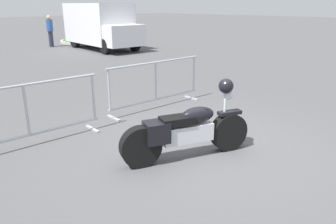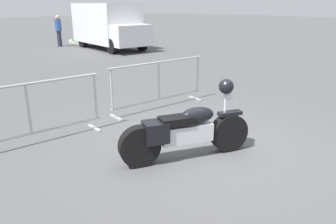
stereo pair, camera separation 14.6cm
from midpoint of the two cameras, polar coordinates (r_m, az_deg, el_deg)
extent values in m
plane|color=#4C4C4F|center=(5.50, 5.54, -6.16)|extent=(120.00, 120.00, 0.00)
cylinder|color=black|center=(5.37, 9.71, -3.43)|extent=(0.63, 0.41, 0.62)
cylinder|color=black|center=(4.78, -5.66, -6.04)|extent=(0.63, 0.41, 0.62)
cube|color=silver|center=(4.99, 2.50, -3.68)|extent=(0.83, 0.54, 0.27)
ellipsoid|color=black|center=(4.97, 4.35, -0.51)|extent=(0.59, 0.45, 0.25)
cube|color=black|center=(4.84, 0.69, -1.45)|extent=(0.57, 0.45, 0.12)
cube|color=black|center=(4.78, -2.92, -3.49)|extent=(0.44, 0.42, 0.31)
cube|color=black|center=(5.26, 9.90, -0.12)|extent=(0.41, 0.28, 0.06)
cylinder|color=silver|center=(5.17, 9.08, 1.12)|extent=(0.05, 0.05, 0.43)
sphere|color=silver|center=(5.15, 9.62, 2.97)|extent=(0.15, 0.15, 0.15)
sphere|color=black|center=(5.09, 9.25, 4.48)|extent=(0.23, 0.23, 0.23)
cylinder|color=#9EA0A5|center=(5.70, -24.64, 4.26)|extent=(2.53, 0.27, 0.04)
cylinder|color=#9EA0A5|center=(5.94, -23.56, -3.70)|extent=(2.53, 0.27, 0.04)
cylinder|color=#9EA0A5|center=(5.81, -24.09, 0.20)|extent=(0.05, 0.05, 0.85)
cylinder|color=#9EA0A5|center=(6.25, -13.50, 2.51)|extent=(0.05, 0.05, 0.85)
cube|color=#9EA0A5|center=(6.40, -13.65, -2.86)|extent=(0.10, 0.44, 0.03)
cylinder|color=#9EA0A5|center=(7.29, -2.74, 8.65)|extent=(2.53, 0.27, 0.04)
cylinder|color=#9EA0A5|center=(7.48, -2.64, 2.23)|extent=(2.53, 0.27, 0.04)
cylinder|color=#9EA0A5|center=(6.71, -10.84, 3.77)|extent=(0.05, 0.05, 0.85)
cylinder|color=#9EA0A5|center=(7.38, -2.69, 5.40)|extent=(0.05, 0.05, 0.85)
cylinder|color=#9EA0A5|center=(8.18, 4.02, 6.65)|extent=(0.05, 0.05, 0.85)
cube|color=#9EA0A5|center=(6.91, -10.04, -1.03)|extent=(0.10, 0.44, 0.03)
cube|color=#9EA0A5|center=(8.27, 3.58, 2.45)|extent=(0.10, 0.44, 0.03)
cube|color=silver|center=(18.16, -12.29, 14.88)|extent=(2.47, 4.31, 2.00)
cube|color=silver|center=(16.03, -7.84, 13.03)|extent=(1.99, 1.12, 1.00)
cylinder|color=black|center=(16.87, -6.06, 11.71)|extent=(0.32, 0.74, 0.72)
cylinder|color=black|center=(16.00, -11.14, 11.12)|extent=(0.32, 0.74, 0.72)
cylinder|color=black|center=(19.68, -11.59, 12.38)|extent=(0.32, 0.74, 0.72)
cylinder|color=black|center=(18.94, -16.13, 11.82)|extent=(0.32, 0.74, 0.72)
cylinder|color=#262838|center=(19.64, -19.91, 11.86)|extent=(0.28, 0.28, 0.85)
cylinder|color=#2D4C8C|center=(19.58, -20.14, 13.99)|extent=(0.39, 0.39, 0.62)
sphere|color=tan|center=(19.56, -20.28, 15.21)|extent=(0.22, 0.22, 0.22)
cylinder|color=#ADA89E|center=(21.58, -13.43, 11.97)|extent=(3.72, 3.72, 0.14)
cylinder|color=#38662D|center=(21.58, -13.45, 12.19)|extent=(3.42, 3.42, 0.02)
sphere|color=#3D7A38|center=(21.79, -12.29, 13.36)|extent=(0.95, 0.95, 0.95)
sphere|color=#3D7A38|center=(21.96, -13.47, 13.17)|extent=(0.82, 0.82, 0.82)
sphere|color=#1E511E|center=(22.28, -14.07, 13.58)|extent=(1.17, 1.17, 1.17)
camera|label=1|loc=(0.07, -90.81, -0.27)|focal=35.00mm
camera|label=2|loc=(0.07, 89.19, 0.27)|focal=35.00mm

